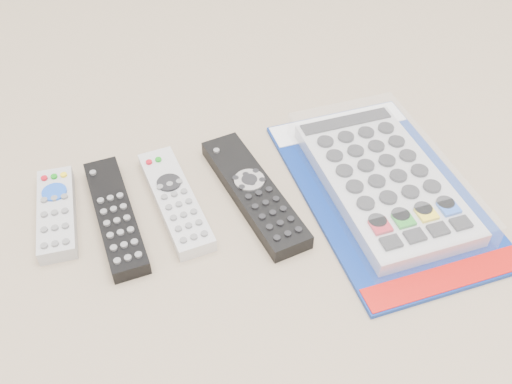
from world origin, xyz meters
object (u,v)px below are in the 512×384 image
object	(u,v)px
jumbo_remote_packaged	(384,179)
remote_large_black	(254,192)
remote_small_grey	(57,213)
remote_silver_dvd	(175,200)
remote_slim_black	(115,215)

from	to	relation	value
jumbo_remote_packaged	remote_large_black	bearing A→B (deg)	166.57
remote_small_grey	remote_silver_dvd	bearing A→B (deg)	-5.83
remote_small_grey	jumbo_remote_packaged	size ratio (longest dim) A/B	0.43
remote_small_grey	jumbo_remote_packaged	distance (m)	0.44
remote_small_grey	remote_slim_black	bearing A→B (deg)	-18.32
remote_slim_black	remote_silver_dvd	xyz separation A→B (m)	(0.08, 0.01, -0.00)
remote_slim_black	remote_large_black	world-z (taller)	remote_large_black
remote_silver_dvd	remote_large_black	size ratio (longest dim) A/B	0.85
remote_small_grey	remote_large_black	distance (m)	0.26
remote_slim_black	jumbo_remote_packaged	distance (m)	0.36
remote_silver_dvd	jumbo_remote_packaged	size ratio (longest dim) A/B	0.55
remote_small_grey	remote_slim_black	size ratio (longest dim) A/B	0.74
remote_small_grey	jumbo_remote_packaged	world-z (taller)	jumbo_remote_packaged
remote_small_grey	remote_slim_black	xyz separation A→B (m)	(0.07, -0.03, -0.00)
remote_small_grey	remote_large_black	xyz separation A→B (m)	(0.26, -0.04, 0.00)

